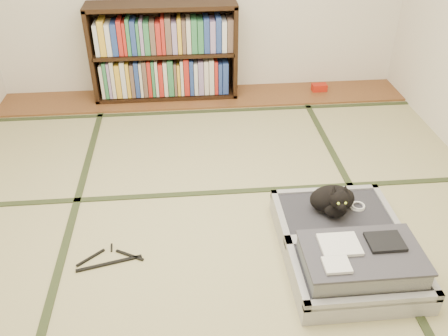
{
  "coord_description": "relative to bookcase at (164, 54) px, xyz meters",
  "views": [
    {
      "loc": [
        -0.2,
        -2.37,
        2.08
      ],
      "look_at": [
        0.05,
        0.35,
        0.25
      ],
      "focal_mm": 38.0,
      "sensor_mm": 36.0,
      "label": 1
    }
  ],
  "objects": [
    {
      "name": "cable_coil",
      "position": [
        1.26,
        -2.1,
        -0.3
      ],
      "size": [
        0.1,
        0.1,
        0.02
      ],
      "color": "white",
      "rests_on": "suitcase"
    },
    {
      "name": "cat",
      "position": [
        1.08,
        -2.14,
        -0.21
      ],
      "size": [
        0.33,
        0.33,
        0.27
      ],
      "color": "black",
      "rests_on": "suitcase"
    },
    {
      "name": "floor",
      "position": [
        0.37,
        -2.07,
        -0.45
      ],
      "size": [
        4.5,
        4.5,
        0.0
      ],
      "primitive_type": "plane",
      "color": "tan",
      "rests_on": "ground"
    },
    {
      "name": "red_item",
      "position": [
        1.56,
        -0.04,
        -0.4
      ],
      "size": [
        0.15,
        0.09,
        0.07
      ],
      "primitive_type": "cube",
      "rotation": [
        0.0,
        0.0,
        0.03
      ],
      "color": "#AD1D0D",
      "rests_on": "wood_strip"
    },
    {
      "name": "tatami_borders",
      "position": [
        0.37,
        -1.58,
        -0.45
      ],
      "size": [
        4.0,
        4.5,
        0.01
      ],
      "color": "#2D381E",
      "rests_on": "ground"
    },
    {
      "name": "suitcase",
      "position": [
        1.1,
        -2.43,
        -0.35
      ],
      "size": [
        0.75,
        1.0,
        0.29
      ],
      "color": "#A4A5A9",
      "rests_on": "floor"
    },
    {
      "name": "bookcase",
      "position": [
        0.0,
        0.0,
        0.0
      ],
      "size": [
        1.39,
        0.32,
        0.92
      ],
      "color": "black",
      "rests_on": "wood_strip"
    },
    {
      "name": "wood_strip",
      "position": [
        0.37,
        -0.07,
        -0.44
      ],
      "size": [
        4.0,
        0.5,
        0.02
      ],
      "primitive_type": "cube",
      "color": "brown",
      "rests_on": "ground"
    },
    {
      "name": "room_shell",
      "position": [
        0.37,
        -2.07,
        1.01
      ],
      "size": [
        4.5,
        4.5,
        4.5
      ],
      "color": "white",
      "rests_on": "ground"
    },
    {
      "name": "hanger",
      "position": [
        -0.33,
        -2.3,
        -0.44
      ],
      "size": [
        0.41,
        0.23,
        0.01
      ],
      "color": "black",
      "rests_on": "floor"
    }
  ]
}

